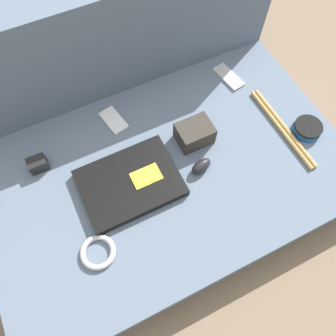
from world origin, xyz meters
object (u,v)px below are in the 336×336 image
at_px(phone_black, 228,77).
at_px(camera_pouch, 195,133).
at_px(computer_mouse, 201,166).
at_px(phone_silver, 114,121).
at_px(speaker_puck, 307,128).
at_px(charger_brick, 38,164).
at_px(laptop, 130,183).

height_order(phone_black, camera_pouch, camera_pouch).
distance_m(computer_mouse, phone_silver, 0.34).
relative_size(speaker_puck, phone_black, 0.72).
xyz_separation_m(phone_silver, phone_black, (0.46, -0.00, -0.00)).
xyz_separation_m(phone_black, charger_brick, (-0.73, -0.05, 0.02)).
xyz_separation_m(laptop, charger_brick, (-0.24, 0.18, 0.01)).
relative_size(speaker_puck, charger_brick, 1.71).
height_order(laptop, computer_mouse, computer_mouse).
relative_size(laptop, speaker_puck, 3.12).
height_order(laptop, charger_brick, charger_brick).
bearing_deg(phone_silver, charger_brick, -179.38).
xyz_separation_m(phone_black, camera_pouch, (-0.24, -0.18, 0.03)).
distance_m(computer_mouse, phone_black, 0.40).
relative_size(computer_mouse, camera_pouch, 0.70).
bearing_deg(phone_black, phone_silver, 170.13).
bearing_deg(phone_black, computer_mouse, -142.99).
bearing_deg(charger_brick, speaker_puck, -17.23).
distance_m(phone_silver, camera_pouch, 0.28).
relative_size(laptop, phone_silver, 2.61).
bearing_deg(charger_brick, phone_silver, 11.98).
height_order(computer_mouse, charger_brick, charger_brick).
bearing_deg(camera_pouch, computer_mouse, -106.97).
height_order(computer_mouse, speaker_puck, computer_mouse).
distance_m(speaker_puck, phone_silver, 0.66).
height_order(laptop, speaker_puck, same).
xyz_separation_m(phone_silver, camera_pouch, (0.21, -0.18, 0.03)).
distance_m(laptop, phone_black, 0.55).
distance_m(speaker_puck, charger_brick, 0.89).
relative_size(phone_silver, charger_brick, 2.05).
height_order(computer_mouse, phone_silver, computer_mouse).
bearing_deg(speaker_puck, charger_brick, 162.77).
relative_size(phone_black, camera_pouch, 1.18).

